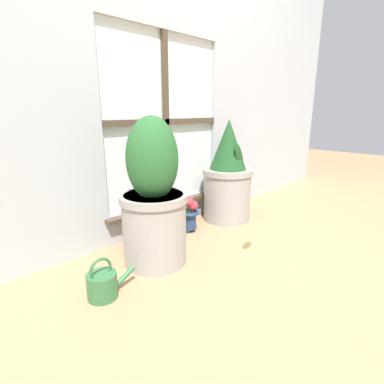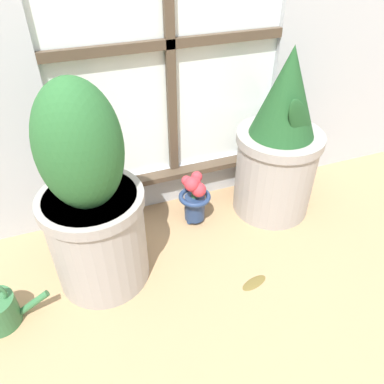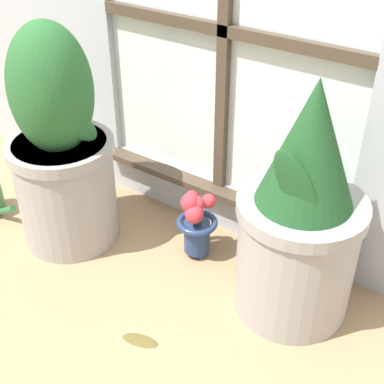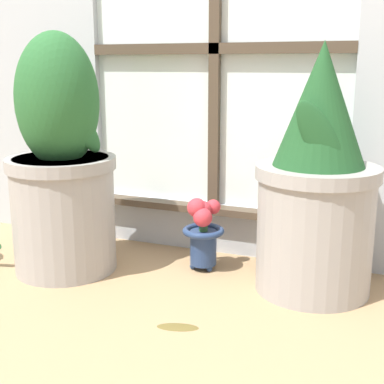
{
  "view_description": "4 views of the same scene",
  "coord_description": "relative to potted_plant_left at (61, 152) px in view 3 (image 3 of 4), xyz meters",
  "views": [
    {
      "loc": [
        -1.3,
        -0.87,
        0.78
      ],
      "look_at": [
        -0.0,
        0.4,
        0.29
      ],
      "focal_mm": 28.0,
      "sensor_mm": 36.0,
      "label": 1
    },
    {
      "loc": [
        -0.42,
        -0.71,
        1.11
      ],
      "look_at": [
        -0.01,
        0.38,
        0.22
      ],
      "focal_mm": 35.0,
      "sensor_mm": 36.0,
      "label": 2
    },
    {
      "loc": [
        0.82,
        -0.7,
        1.2
      ],
      "look_at": [
        0.04,
        0.42,
        0.28
      ],
      "focal_mm": 50.0,
      "sensor_mm": 36.0,
      "label": 3
    },
    {
      "loc": [
        0.62,
        -1.1,
        0.67
      ],
      "look_at": [
        0.03,
        0.37,
        0.28
      ],
      "focal_mm": 50.0,
      "sensor_mm": 36.0,
      "label": 4
    }
  ],
  "objects": [
    {
      "name": "potted_plant_right",
      "position": [
        0.79,
        0.14,
        -0.02
      ],
      "size": [
        0.36,
        0.36,
        0.73
      ],
      "color": "#9E9993",
      "rests_on": "ground_plane"
    },
    {
      "name": "ground_plane",
      "position": [
        0.39,
        -0.29,
        -0.34
      ],
      "size": [
        10.0,
        10.0,
        0.0
      ],
      "primitive_type": "plane",
      "color": "tan"
    },
    {
      "name": "flower_vase",
      "position": [
        0.42,
        0.16,
        -0.2
      ],
      "size": [
        0.14,
        0.14,
        0.24
      ],
      "color": "navy",
      "rests_on": "ground_plane"
    },
    {
      "name": "potted_plant_left",
      "position": [
        0.0,
        0.0,
        0.0
      ],
      "size": [
        0.35,
        0.35,
        0.77
      ],
      "color": "#9E9993",
      "rests_on": "ground_plane"
    },
    {
      "name": "fallen_leaf",
      "position": [
        0.51,
        -0.24,
        -0.34
      ],
      "size": [
        0.12,
        0.07,
        0.01
      ],
      "color": "brown",
      "rests_on": "ground_plane"
    }
  ]
}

